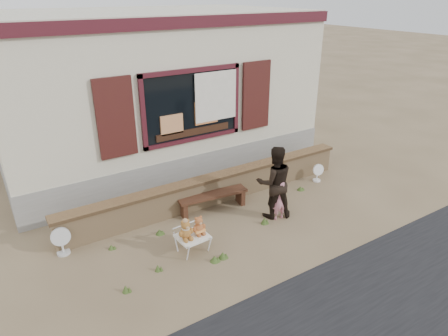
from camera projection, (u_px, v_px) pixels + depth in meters
ground at (239, 221)px, 8.45m from camera, size 80.00×80.00×0.00m
shopfront at (149, 87)px, 11.09m from camera, size 8.04×5.13×4.00m
brick_wall at (215, 188)px, 9.08m from camera, size 7.10×0.36×0.67m
bench at (213, 198)px, 8.76m from camera, size 1.61×0.51×0.40m
folding_chair at (192, 237)px, 7.35m from camera, size 0.58×0.52×0.34m
teddy_bear_left at (185, 229)px, 7.18m from camera, size 0.31×0.27×0.40m
teddy_bear_right at (199, 225)px, 7.34m from camera, size 0.28×0.25×0.37m
child at (279, 200)px, 8.36m from camera, size 0.33×0.22×0.89m
adult at (274, 182)px, 8.33m from camera, size 0.95×0.85×1.60m
fan_left at (61, 241)px, 7.29m from camera, size 0.36×0.24×0.57m
fan_right at (317, 173)px, 10.12m from camera, size 0.30×0.20×0.47m
grass_tufts at (212, 239)px, 7.74m from camera, size 4.99×1.51×0.15m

